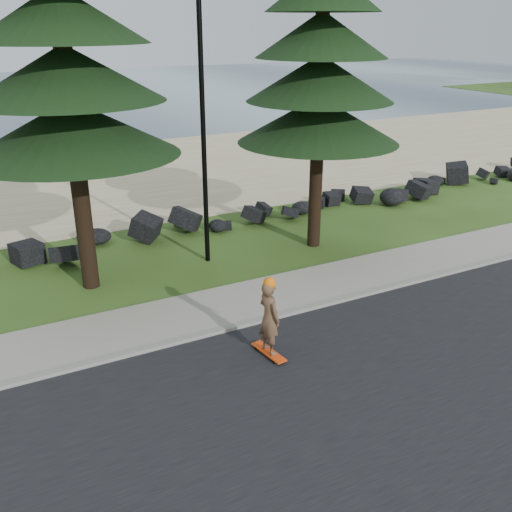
{
  "coord_description": "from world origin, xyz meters",
  "views": [
    {
      "loc": [
        -6.01,
        -11.44,
        6.62
      ],
      "look_at": [
        -0.04,
        0.0,
        1.31
      ],
      "focal_mm": 40.0,
      "sensor_mm": 36.0,
      "label": 1
    }
  ],
  "objects": [
    {
      "name": "ocean",
      "position": [
        0.0,
        51.0,
        0.0
      ],
      "size": [
        160.0,
        58.0,
        0.01
      ],
      "primitive_type": "cube",
      "color": "#31485E",
      "rests_on": "ground"
    },
    {
      "name": "kerb",
      "position": [
        0.0,
        -0.9,
        0.05
      ],
      "size": [
        160.0,
        0.2,
        0.1
      ],
      "primitive_type": "cube",
      "color": "gray",
      "rests_on": "ground"
    },
    {
      "name": "road",
      "position": [
        0.0,
        -4.5,
        0.01
      ],
      "size": [
        160.0,
        7.0,
        0.02
      ],
      "primitive_type": "cube",
      "color": "black",
      "rests_on": "ground"
    },
    {
      "name": "skateboarder",
      "position": [
        -0.92,
        -2.29,
        0.92
      ],
      "size": [
        0.47,
        1.0,
        1.83
      ],
      "rotation": [
        0.0,
        0.0,
        1.7
      ],
      "color": "#F8430E",
      "rests_on": "ground"
    },
    {
      "name": "ground",
      "position": [
        0.0,
        0.0,
        0.0
      ],
      "size": [
        160.0,
        160.0,
        0.0
      ],
      "primitive_type": "plane",
      "color": "#2D4615",
      "rests_on": "ground"
    },
    {
      "name": "sidewalk",
      "position": [
        0.0,
        0.2,
        0.04
      ],
      "size": [
        160.0,
        2.0,
        0.08
      ],
      "primitive_type": "cube",
      "color": "gray",
      "rests_on": "ground"
    },
    {
      "name": "lamp_post",
      "position": [
        0.0,
        3.2,
        4.13
      ],
      "size": [
        0.25,
        0.14,
        8.14
      ],
      "color": "black",
      "rests_on": "ground"
    },
    {
      "name": "beach_sand",
      "position": [
        0.0,
        14.5,
        0.01
      ],
      "size": [
        160.0,
        15.0,
        0.01
      ],
      "primitive_type": "cube",
      "color": "tan",
      "rests_on": "ground"
    },
    {
      "name": "seawall_boulders",
      "position": [
        0.0,
        5.6,
        0.0
      ],
      "size": [
        60.0,
        2.4,
        1.1
      ],
      "primitive_type": null,
      "color": "black",
      "rests_on": "ground"
    }
  ]
}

